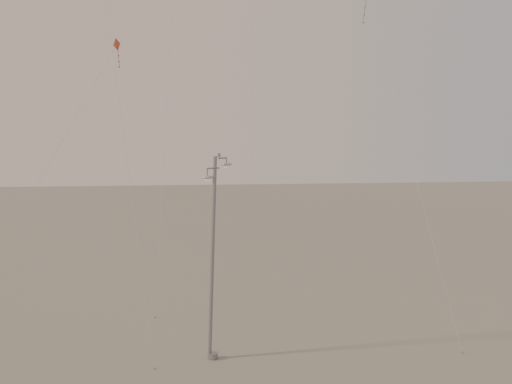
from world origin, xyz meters
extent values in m
plane|color=gray|center=(0.00, 0.00, 0.00)|extent=(160.00, 160.00, 0.00)
cylinder|color=gray|center=(0.55, 1.41, 0.15)|extent=(0.44, 0.44, 0.30)
cylinder|color=gray|center=(0.55, 1.41, 4.90)|extent=(0.53, 0.18, 9.80)
cylinder|color=gray|center=(0.90, 1.41, 9.85)|extent=(0.14, 0.14, 0.18)
cylinder|color=gray|center=(1.08, 1.59, 9.70)|extent=(0.41, 0.40, 0.07)
cylinder|color=gray|center=(1.26, 1.76, 9.55)|extent=(0.06, 0.06, 0.30)
ellipsoid|color=#B7B8B3|center=(1.26, 1.76, 9.40)|extent=(0.52, 0.52, 0.18)
cylinder|color=gray|center=(0.62, 1.30, 9.25)|extent=(0.58, 0.29, 0.07)
cylinder|color=gray|center=(0.34, 1.19, 9.05)|extent=(0.06, 0.06, 0.40)
ellipsoid|color=#B7B8B3|center=(0.34, 1.19, 8.85)|extent=(0.52, 0.52, 0.18)
cylinder|color=beige|center=(-4.46, 6.21, 15.15)|extent=(4.52, 11.45, 30.20)
cylinder|color=gray|center=(-2.21, 0.49, 0.05)|extent=(0.06, 0.06, 0.10)
cylinder|color=beige|center=(-1.57, 15.20, 19.57)|extent=(2.23, 15.25, 39.04)
cylinder|color=gray|center=(-2.68, 7.58, 0.05)|extent=(0.06, 0.06, 0.10)
cube|color=maroon|center=(-4.65, 9.30, 15.83)|extent=(0.47, 0.56, 0.67)
cylinder|color=maroon|center=(-4.57, 9.43, 15.02)|extent=(0.10, 0.16, 1.03)
cylinder|color=beige|center=(-8.26, 4.24, 7.94)|extent=(7.23, 10.13, 15.79)
cylinder|color=#2B2624|center=(10.66, 11.60, 18.36)|extent=(0.23, 0.03, 1.46)
cylinder|color=beige|center=(11.82, 6.19, 9.75)|extent=(2.03, 10.83, 19.40)
cylinder|color=gray|center=(12.83, 0.79, 0.05)|extent=(0.06, 0.06, 0.10)
camera|label=1|loc=(-0.12, -25.02, 11.31)|focal=40.00mm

